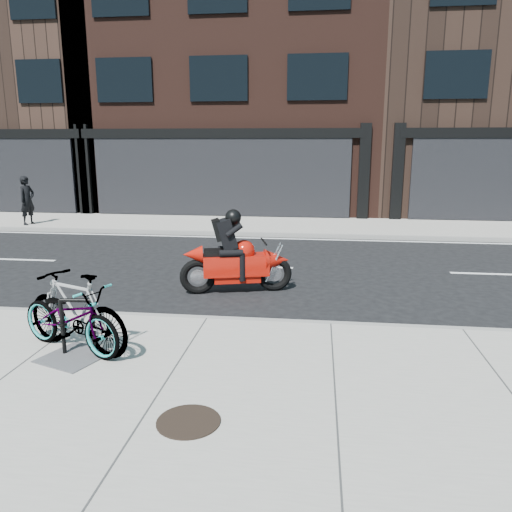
# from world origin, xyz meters

# --- Properties ---
(ground) EXTENTS (120.00, 120.00, 0.00)m
(ground) POSITION_xyz_m (0.00, 0.00, 0.00)
(ground) COLOR black
(ground) RESTS_ON ground
(sidewalk_near) EXTENTS (60.00, 6.00, 0.13)m
(sidewalk_near) POSITION_xyz_m (0.00, -5.00, 0.07)
(sidewalk_near) COLOR gray
(sidewalk_near) RESTS_ON ground
(sidewalk_far) EXTENTS (60.00, 3.50, 0.13)m
(sidewalk_far) POSITION_xyz_m (0.00, 7.75, 0.07)
(sidewalk_far) COLOR gray
(sidewalk_far) RESTS_ON ground
(building_midwest) EXTENTS (10.00, 10.00, 12.00)m
(building_midwest) POSITION_xyz_m (-12.00, 14.50, 6.00)
(building_midwest) COLOR black
(building_midwest) RESTS_ON ground
(building_center) EXTENTS (12.00, 10.00, 14.50)m
(building_center) POSITION_xyz_m (-2.00, 14.50, 7.25)
(building_center) COLOR black
(building_center) RESTS_ON ground
(bike_rack) EXTENTS (0.47, 0.09, 0.79)m
(bike_rack) POSITION_xyz_m (-1.39, -3.58, 0.59)
(bike_rack) COLOR black
(bike_rack) RESTS_ON sidewalk_near
(bicycle_front) EXTENTS (1.91, 1.29, 0.95)m
(bicycle_front) POSITION_xyz_m (-1.55, -3.46, 0.61)
(bicycle_front) COLOR gray
(bicycle_front) RESTS_ON sidewalk_near
(bicycle_rear) EXTENTS (1.91, 1.18, 1.11)m
(bicycle_rear) POSITION_xyz_m (-1.47, -3.44, 0.69)
(bicycle_rear) COLOR gray
(bicycle_rear) RESTS_ON sidewalk_near
(motorcycle) EXTENTS (2.20, 0.87, 1.67)m
(motorcycle) POSITION_xyz_m (0.27, -0.05, 0.68)
(motorcycle) COLOR black
(motorcycle) RESTS_ON ground
(pedestrian) EXTENTS (0.54, 0.69, 1.67)m
(pedestrian) POSITION_xyz_m (-8.21, 6.56, 0.96)
(pedestrian) COLOR black
(pedestrian) RESTS_ON sidewalk_far
(manhole_cover) EXTENTS (0.85, 0.85, 0.02)m
(manhole_cover) POSITION_xyz_m (0.49, -5.04, 0.14)
(manhole_cover) COLOR black
(manhole_cover) RESTS_ON sidewalk_near
(utility_grate) EXTENTS (0.96, 0.96, 0.02)m
(utility_grate) POSITION_xyz_m (-1.42, -3.69, 0.14)
(utility_grate) COLOR #464649
(utility_grate) RESTS_ON sidewalk_near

